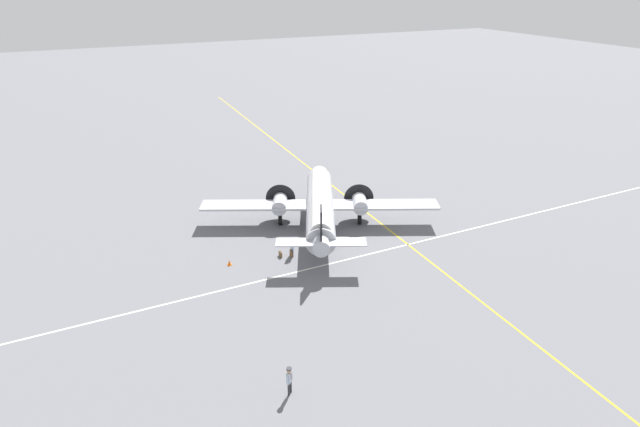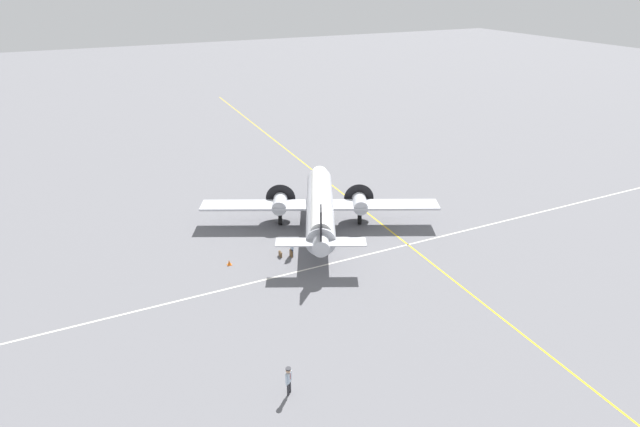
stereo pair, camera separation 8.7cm
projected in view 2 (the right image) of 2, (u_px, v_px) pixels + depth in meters
name	position (u px, v px, depth m)	size (l,w,h in m)	color
ground_plane	(320.00, 229.00, 47.36)	(300.00, 300.00, 0.00)	slate
apron_line_eastwest	(373.00, 218.00, 49.58)	(120.00, 0.16, 0.01)	gold
apron_line_northsouth	(350.00, 259.00, 42.38)	(0.16, 120.00, 0.01)	silver
airliner_main	(320.00, 203.00, 46.67)	(16.33, 21.44, 5.67)	silver
crew_foreground	(289.00, 378.00, 28.23)	(0.48, 0.49, 1.89)	#2D2D33
passenger_boarding	(292.00, 246.00, 42.28)	(0.56, 0.33, 1.68)	navy
suitcase_near_door	(291.00, 253.00, 42.60)	(0.46, 0.13, 0.64)	brown
suitcase_upright_spare	(280.00, 254.00, 42.63)	(0.50, 0.14, 0.50)	brown
traffic_cone	(229.00, 263.00, 41.39)	(0.36, 0.36, 0.47)	orange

